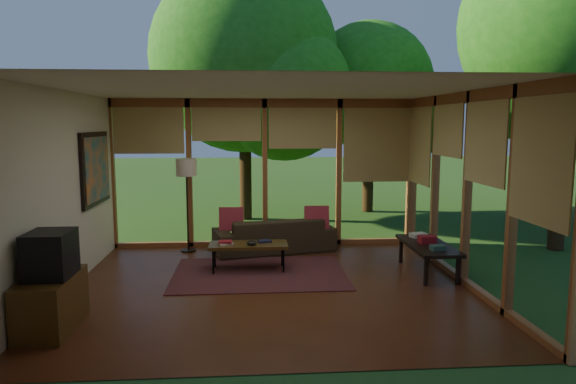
{
  "coord_description": "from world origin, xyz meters",
  "views": [
    {
      "loc": [
        -0.28,
        -6.89,
        2.26
      ],
      "look_at": [
        0.29,
        0.7,
        1.24
      ],
      "focal_mm": 32.0,
      "sensor_mm": 36.0,
      "label": 1
    }
  ],
  "objects": [
    {
      "name": "wall_front",
      "position": [
        0.0,
        -2.5,
        1.35
      ],
      "size": [
        5.5,
        0.04,
        2.7
      ],
      "primitive_type": "cube",
      "color": "silver",
      "rests_on": "ground"
    },
    {
      "name": "ct_book_upper",
      "position": [
        -0.66,
        0.79,
        0.47
      ],
      "size": [
        0.2,
        0.15,
        0.03
      ],
      "primitive_type": "cube",
      "rotation": [
        0.0,
        0.0,
        -0.03
      ],
      "color": "maroon",
      "rests_on": "coffee_table"
    },
    {
      "name": "window_wall_back",
      "position": [
        0.0,
        2.5,
        1.35
      ],
      "size": [
        5.5,
        0.12,
        2.7
      ],
      "primitive_type": "cube",
      "color": "#A05D31",
      "rests_on": "ground"
    },
    {
      "name": "wall_painting",
      "position": [
        -2.71,
        1.4,
        1.55
      ],
      "size": [
        0.06,
        1.35,
        1.15
      ],
      "color": "black",
      "rests_on": "wall_left"
    },
    {
      "name": "exterior_lawn",
      "position": [
        8.0,
        8.0,
        -0.01
      ],
      "size": [
        40.0,
        40.0,
        0.0
      ],
      "primitive_type": "plane",
      "color": "#264D1D",
      "rests_on": "ground"
    },
    {
      "name": "tree_nw",
      "position": [
        -0.38,
        5.29,
        3.74
      ],
      "size": [
        4.34,
        4.34,
        5.91
      ],
      "color": "#372314",
      "rests_on": "ground"
    },
    {
      "name": "coffee_table",
      "position": [
        -0.31,
        0.84,
        0.39
      ],
      "size": [
        1.2,
        0.5,
        0.43
      ],
      "color": "#513616",
      "rests_on": "floor"
    },
    {
      "name": "console_book_c",
      "position": [
        2.4,
        0.95,
        0.49
      ],
      "size": [
        0.29,
        0.24,
        0.07
      ],
      "primitive_type": "cube",
      "rotation": [
        0.0,
        0.0,
        0.3
      ],
      "color": "beige",
      "rests_on": "side_console"
    },
    {
      "name": "wall_left",
      "position": [
        -2.75,
        0.0,
        1.35
      ],
      "size": [
        0.04,
        5.0,
        2.7
      ],
      "primitive_type": "cube",
      "color": "silver",
      "rests_on": "ground"
    },
    {
      "name": "side_console",
      "position": [
        2.4,
        0.5,
        0.41
      ],
      "size": [
        0.6,
        1.4,
        0.46
      ],
      "color": "black",
      "rests_on": "floor"
    },
    {
      "name": "media_cabinet",
      "position": [
        -2.47,
        -1.29,
        0.3
      ],
      "size": [
        0.5,
        1.0,
        0.6
      ],
      "primitive_type": "cube",
      "color": "#513616",
      "rests_on": "floor"
    },
    {
      "name": "television",
      "position": [
        -2.45,
        -1.29,
        0.85
      ],
      "size": [
        0.45,
        0.55,
        0.5
      ],
      "primitive_type": "cube",
      "color": "black",
      "rests_on": "media_cabinet"
    },
    {
      "name": "ceiling",
      "position": [
        0.0,
        0.0,
        2.7
      ],
      "size": [
        5.5,
        5.5,
        0.0
      ],
      "primitive_type": "plane",
      "rotation": [
        3.14,
        0.0,
        0.0
      ],
      "color": "white",
      "rests_on": "ground"
    },
    {
      "name": "pillow_right",
      "position": [
        0.89,
        1.95,
        0.59
      ],
      "size": [
        0.43,
        0.23,
        0.45
      ],
      "primitive_type": "cube",
      "rotation": [
        -0.21,
        0.0,
        0.0
      ],
      "color": "maroon",
      "rests_on": "sofa"
    },
    {
      "name": "pillow_left",
      "position": [
        -0.61,
        1.95,
        0.59
      ],
      "size": [
        0.42,
        0.22,
        0.44
      ],
      "primitive_type": "cube",
      "rotation": [
        -0.21,
        0.0,
        0.0
      ],
      "color": "maroon",
      "rests_on": "sofa"
    },
    {
      "name": "console_book_b",
      "position": [
        2.4,
        0.55,
        0.51
      ],
      "size": [
        0.25,
        0.19,
        0.11
      ],
      "primitive_type": "cube",
      "rotation": [
        0.0,
        0.0,
        0.06
      ],
      "color": "maroon",
      "rests_on": "side_console"
    },
    {
      "name": "tree_far",
      "position": [
        6.41,
        4.8,
        3.18
      ],
      "size": [
        3.08,
        3.08,
        4.73
      ],
      "color": "#372314",
      "rests_on": "ground"
    },
    {
      "name": "rug",
      "position": [
        -0.14,
        0.65,
        0.01
      ],
      "size": [
        2.59,
        1.83,
        0.01
      ],
      "primitive_type": "cube",
      "color": "maroon",
      "rests_on": "floor"
    },
    {
      "name": "window_wall_right",
      "position": [
        2.75,
        0.0,
        1.35
      ],
      "size": [
        0.12,
        5.0,
        2.7
      ],
      "primitive_type": "cube",
      "color": "#A05D31",
      "rests_on": "ground"
    },
    {
      "name": "ct_book_lower",
      "position": [
        -0.66,
        0.79,
        0.44
      ],
      "size": [
        0.25,
        0.22,
        0.03
      ],
      "primitive_type": "cube",
      "rotation": [
        0.0,
        0.0,
        0.34
      ],
      "color": "beige",
      "rests_on": "coffee_table"
    },
    {
      "name": "console_book_a",
      "position": [
        2.4,
        0.1,
        0.49
      ],
      "size": [
        0.21,
        0.16,
        0.07
      ],
      "primitive_type": "cube",
      "rotation": [
        0.0,
        0.0,
        0.09
      ],
      "color": "#2E5047",
      "rests_on": "side_console"
    },
    {
      "name": "tree_ne",
      "position": [
        2.76,
        6.12,
        3.18
      ],
      "size": [
        3.22,
        3.22,
        4.8
      ],
      "color": "#372314",
      "rests_on": "ground"
    },
    {
      "name": "ct_bowl",
      "position": [
        -0.26,
        0.74,
        0.46
      ],
      "size": [
        0.16,
        0.16,
        0.07
      ],
      "primitive_type": "ellipsoid",
      "color": "black",
      "rests_on": "coffee_table"
    },
    {
      "name": "ct_book_side",
      "position": [
        -0.06,
        0.92,
        0.44
      ],
      "size": [
        0.23,
        0.2,
        0.03
      ],
      "primitive_type": "cube",
      "rotation": [
        0.0,
        0.0,
        0.32
      ],
      "color": "#161833",
      "rests_on": "coffee_table"
    },
    {
      "name": "tree_se",
      "position": [
        5.05,
        1.8,
        3.92
      ],
      "size": [
        3.42,
        3.42,
        5.64
      ],
      "color": "#372314",
      "rests_on": "ground"
    },
    {
      "name": "floor",
      "position": [
        0.0,
        0.0,
        0.0
      ],
      "size": [
        5.5,
        5.5,
        0.0
      ],
      "primitive_type": "plane",
      "color": "#5B2B17",
      "rests_on": "ground"
    },
    {
      "name": "sofa",
      "position": [
        0.14,
        2.0,
        0.31
      ],
      "size": [
        2.22,
        1.28,
        0.61
      ],
      "primitive_type": "imported",
      "rotation": [
        0.0,
        0.0,
        3.37
      ],
      "color": "#362B1B",
      "rests_on": "floor"
    },
    {
      "name": "floor_lamp",
      "position": [
        -1.38,
        2.11,
        1.41
      ],
      "size": [
        0.36,
        0.36,
        1.65
      ],
      "color": "black",
      "rests_on": "floor"
    }
  ]
}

